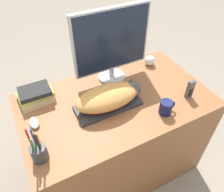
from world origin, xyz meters
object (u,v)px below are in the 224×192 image
monitor (112,43)px  baseball (150,60)px  keyboard (108,105)px  phone (190,89)px  cat (111,96)px  book_stack (35,95)px  coffee_mug (166,107)px  pen_cup (39,152)px  computer_mouse (34,123)px

monitor → baseball: monitor is taller
keyboard → phone: bearing=-17.3°
cat → monitor: size_ratio=0.81×
book_stack → keyboard: bearing=-35.0°
coffee_mug → pen_cup: (-0.73, 0.03, 0.01)m
monitor → computer_mouse: size_ratio=5.67×
phone → monitor: bearing=130.3°
cat → computer_mouse: 0.46m
keyboard → pen_cup: 0.48m
coffee_mug → phone: bearing=11.6°
computer_mouse → book_stack: bearing=73.5°
baseball → coffee_mug: bearing=-113.9°
keyboard → pen_cup: bearing=-159.9°
cat → book_stack: 0.47m
pen_cup → baseball: (0.94, 0.43, -0.02)m
monitor → computer_mouse: (-0.59, -0.19, -0.26)m
monitor → baseball: size_ratio=6.77×
keyboard → cat: bearing=0.0°
keyboard → coffee_mug: bearing=-35.4°
keyboard → monitor: bearing=58.3°
coffee_mug → pen_cup: 0.73m
monitor → baseball: bearing=1.7°
monitor → book_stack: size_ratio=2.34×
keyboard → pen_cup: (-0.45, -0.17, 0.04)m
computer_mouse → baseball: bearing=12.1°
coffee_mug → monitor: bearing=105.6°
cat → coffee_mug: cat is taller
coffee_mug → pen_cup: bearing=177.4°
monitor → coffee_mug: size_ratio=4.97×
pen_cup → book_stack: 0.43m
keyboard → coffee_mug: coffee_mug is taller
pen_cup → book_stack: size_ratio=1.03×
cat → book_stack: cat is taller
phone → book_stack: size_ratio=0.57×
keyboard → phone: phone is taller
pen_cup → phone: 0.95m
coffee_mug → phone: (0.22, 0.04, 0.02)m
book_stack → pen_cup: bearing=-100.5°
keyboard → monitor: monitor is taller
coffee_mug → book_stack: 0.80m
cat → pen_cup: 0.50m
cat → coffee_mug: (0.26, -0.20, -0.04)m
monitor → phone: size_ratio=4.10×
coffee_mug → baseball: coffee_mug is taller
keyboard → baseball: (0.48, 0.26, 0.03)m
pen_cup → monitor: bearing=34.4°
coffee_mug → cat: bearing=142.6°
keyboard → coffee_mug: (0.28, -0.20, 0.03)m
monitor → keyboard: bearing=-121.7°
computer_mouse → book_stack: book_stack is taller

